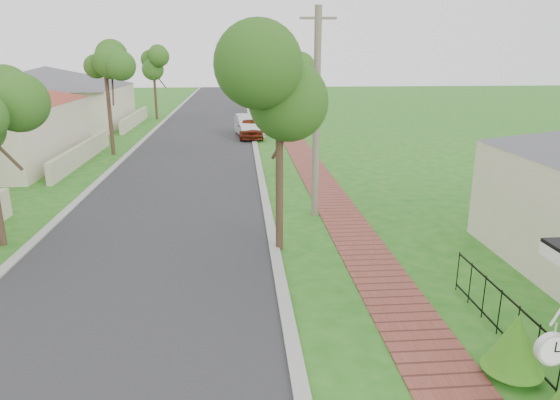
{
  "coord_description": "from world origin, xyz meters",
  "views": [
    {
      "loc": [
        -0.3,
        -6.7,
        5.58
      ],
      "look_at": [
        0.82,
        7.04,
        1.5
      ],
      "focal_mm": 32.0,
      "sensor_mm": 36.0,
      "label": 1
    }
  ],
  "objects_px": {
    "near_tree": "(279,89)",
    "utility_pole": "(316,114)",
    "parked_car_red": "(250,128)",
    "parked_car_white": "(249,126)",
    "station_clock": "(555,347)"
  },
  "relations": [
    {
      "from": "parked_car_red",
      "to": "near_tree",
      "type": "bearing_deg",
      "value": -91.98
    },
    {
      "from": "parked_car_white",
      "to": "parked_car_red",
      "type": "bearing_deg",
      "value": -93.04
    },
    {
      "from": "near_tree",
      "to": "utility_pole",
      "type": "xyz_separation_m",
      "value": [
        1.5,
        3.09,
        -1.06
      ]
    },
    {
      "from": "parked_car_red",
      "to": "station_clock",
      "type": "relative_size",
      "value": 3.71
    },
    {
      "from": "utility_pole",
      "to": "station_clock",
      "type": "bearing_deg",
      "value": -83.13
    },
    {
      "from": "parked_car_red",
      "to": "parked_car_white",
      "type": "height_order",
      "value": "parked_car_white"
    },
    {
      "from": "near_tree",
      "to": "station_clock",
      "type": "relative_size",
      "value": 5.43
    },
    {
      "from": "parked_car_red",
      "to": "near_tree",
      "type": "relative_size",
      "value": 0.68
    },
    {
      "from": "parked_car_white",
      "to": "utility_pole",
      "type": "relative_size",
      "value": 0.65
    },
    {
      "from": "parked_car_red",
      "to": "parked_car_white",
      "type": "distance_m",
      "value": 0.63
    },
    {
      "from": "near_tree",
      "to": "station_clock",
      "type": "distance_m",
      "value": 9.28
    },
    {
      "from": "near_tree",
      "to": "station_clock",
      "type": "height_order",
      "value": "near_tree"
    },
    {
      "from": "parked_car_red",
      "to": "utility_pole",
      "type": "bearing_deg",
      "value": -86.76
    },
    {
      "from": "parked_car_red",
      "to": "station_clock",
      "type": "bearing_deg",
      "value": -86.55
    },
    {
      "from": "parked_car_red",
      "to": "near_tree",
      "type": "height_order",
      "value": "near_tree"
    }
  ]
}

